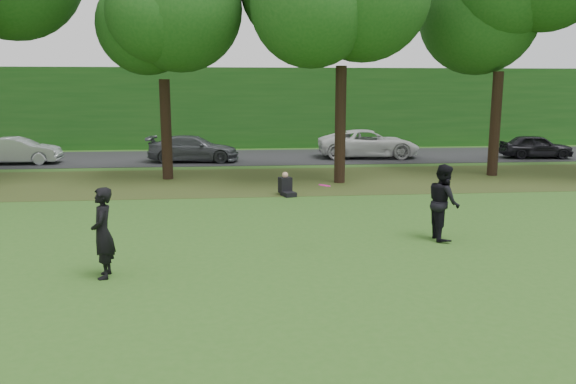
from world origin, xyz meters
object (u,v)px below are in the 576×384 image
(player_left, at_px, (103,233))
(seated_person, at_px, (286,187))
(frisbee, at_px, (324,185))
(player_right, at_px, (444,202))

(player_left, bearing_deg, seated_person, 146.34)
(frisbee, bearing_deg, player_left, -164.85)
(frisbee, relative_size, seated_person, 0.44)
(player_right, bearing_deg, player_left, 108.09)
(player_right, distance_m, frisbee, 3.35)
(player_left, height_order, seated_person, player_left)
(player_left, relative_size, player_right, 0.96)
(frisbee, bearing_deg, player_right, 15.25)
(player_left, height_order, frisbee, player_left)
(player_left, xyz_separation_m, seated_person, (4.49, 8.37, -0.61))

